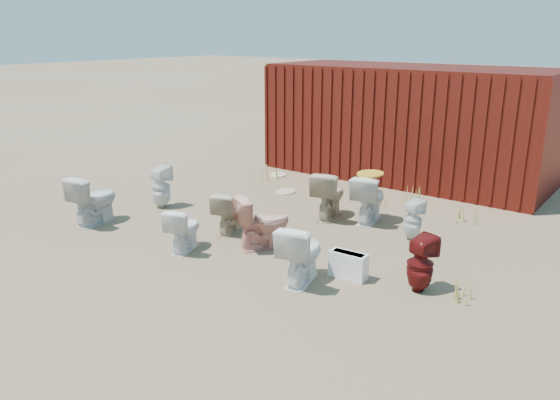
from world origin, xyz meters
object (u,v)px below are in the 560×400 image
Objects in this scene: toilet_front_c at (184,229)px; toilet_back_beige_left at (229,212)px; toilet_front_e at (301,253)px; toilet_back_a at (160,187)px; loose_tank at (348,265)px; toilet_front_a at (94,199)px; toilet_back_yellowlid at (369,198)px; toilet_back_beige_right at (329,194)px; shipping_container at (408,122)px; toilet_back_e at (413,220)px; toilet_front_maroon at (420,264)px; toilet_front_pink at (263,222)px.

toilet_back_beige_left reaches higher than toilet_front_c.
toilet_back_a is (-3.85, 1.00, -0.01)m from toilet_front_e.
toilet_front_c is 1.32× the size of loose_tank.
toilet_front_a is 1.24× the size of toilet_back_beige_left.
toilet_back_yellowlid is at bearing -138.10° from toilet_front_c.
toilet_back_beige_right is (0.89, 2.54, 0.09)m from toilet_front_c.
shipping_container is at bearing -120.75° from toilet_back_a.
toilet_back_e is 1.28× the size of loose_tank.
loose_tank is (1.52, -1.90, -0.24)m from toilet_back_beige_right.
loose_tank is at bearing 114.33° from toilet_back_beige_right.
loose_tank is (2.40, -0.33, -0.16)m from toilet_back_beige_left.
toilet_front_maroon reaches higher than toilet_back_e.
toilet_back_e reaches higher than loose_tank.
toilet_back_e is (1.59, -0.10, -0.10)m from toilet_back_beige_right.
toilet_front_c is 0.83× the size of toilet_front_e.
toilet_front_pink is 1.26× the size of toilet_back_e.
toilet_front_c is at bearing 175.34° from toilet_front_a.
toilet_back_yellowlid reaches higher than toilet_front_pink.
toilet_front_pink is at bearing 18.87° from toilet_front_maroon.
toilet_front_a is at bearing 46.01° from toilet_front_pink.
shipping_container is 3.45m from toilet_back_yellowlid.
toilet_front_maroon is at bearing -149.07° from toilet_front_pink.
toilet_front_c is at bearing 57.91° from toilet_back_e.
toilet_back_beige_right is at bearing -145.44° from toilet_front_a.
toilet_front_e is at bearing 165.71° from toilet_front_c.
toilet_front_c reaches higher than loose_tank.
toilet_back_beige_left is at bearing 168.56° from loose_tank.
toilet_back_beige_right is at bearing -128.44° from toilet_front_c.
toilet_front_a is 4.06m from toilet_front_e.
toilet_front_c is 2.20m from toilet_back_a.
toilet_back_yellowlid reaches higher than toilet_back_beige_left.
toilet_front_e reaches higher than toilet_front_maroon.
toilet_back_yellowlid is at bearing -93.40° from toilet_front_e.
toilet_back_a is at bearing 21.43° from toilet_front_pink.
toilet_front_c is at bearing 144.80° from toilet_back_a.
toilet_front_pink is 2.11m from toilet_back_yellowlid.
toilet_back_beige_left is 0.82× the size of toilet_back_yellowlid.
toilet_back_yellowlid is at bearing -157.72° from toilet_back_a.
toilet_back_e is at bearing -63.37° from shipping_container.
toilet_back_beige_right is (0.88, 1.57, 0.08)m from toilet_back_beige_left.
toilet_back_yellowlid reaches higher than loose_tank.
toilet_front_c is (-0.86, -0.78, -0.08)m from toilet_front_pink.
toilet_front_c is 1.03× the size of toilet_back_e.
toilet_back_yellowlid reaches higher than toilet_back_e.
shipping_container is 7.49× the size of toilet_front_e.
loose_tank is (4.47, 0.73, -0.25)m from toilet_front_a.
toilet_front_pink is 0.97× the size of toilet_back_beige_right.
toilet_front_maroon is (5.37, 0.93, -0.06)m from toilet_front_a.
toilet_front_a is at bearing 27.25° from toilet_front_maroon.
toilet_back_beige_right is (0.03, 1.76, 0.01)m from toilet_front_pink.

